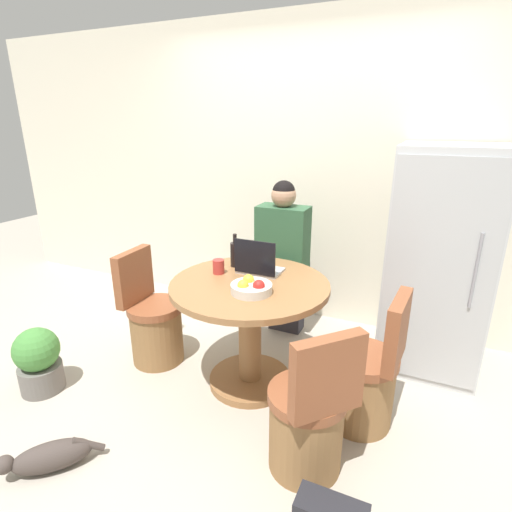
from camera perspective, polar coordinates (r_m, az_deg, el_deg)
The scene contains 14 objects.
ground_plane at distance 2.84m, azimuth -3.32°, elevation -19.58°, with size 12.00×12.00×0.00m, color #B2A899.
wall_back at distance 3.58m, azimuth 7.13°, elevation 11.31°, with size 7.00×0.06×2.60m.
refrigerator at distance 3.14m, azimuth 24.62°, elevation -0.66°, with size 0.68×0.72×1.62m.
dining_table at distance 2.70m, azimuth -0.89°, elevation -8.75°, with size 1.04×1.04×0.77m.
chair_near_right_corner at distance 2.24m, azimuth 7.46°, elevation -22.52°, with size 0.47×0.47×0.86m.
chair_right_side at distance 2.57m, azimuth 15.32°, elevation -16.85°, with size 0.42×0.41×0.86m.
chair_left_side at distance 3.16m, azimuth -14.37°, elevation -9.52°, with size 0.41×0.41×0.86m.
person_seated at distance 3.26m, azimuth 4.06°, elevation 0.22°, with size 0.40×0.37×1.33m.
laptop at distance 2.72m, azimuth 0.33°, elevation -1.37°, with size 0.29×0.21×0.25m.
fruit_bowl at distance 2.43m, azimuth -0.69°, elevation -4.48°, with size 0.25×0.25×0.10m.
coffee_cup at distance 2.73m, azimuth -5.37°, elevation -1.51°, with size 0.08×0.08×0.10m.
bottle at distance 2.85m, azimuth -3.01°, elevation 0.33°, with size 0.07×0.07×0.24m.
cat at distance 2.60m, azimuth -27.39°, elevation -24.09°, with size 0.39×0.41×0.16m.
potted_plant at distance 3.14m, azimuth -28.66°, elevation -12.87°, with size 0.29×0.29×0.46m.
Camera 1 is at (1.06, -1.96, 1.77)m, focal length 28.00 mm.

